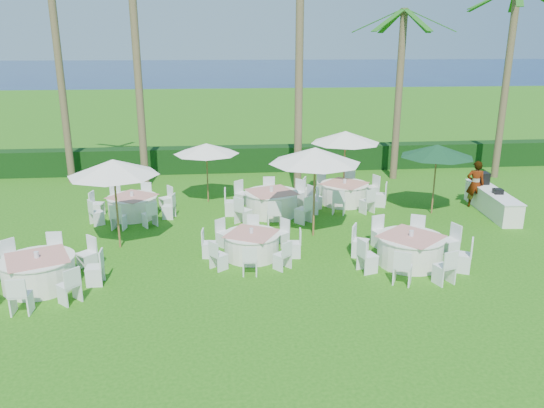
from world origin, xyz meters
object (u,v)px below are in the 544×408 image
Objects in this scene: umbrella_a at (113,167)px; umbrella_green at (437,151)px; banquet_table_d at (133,206)px; umbrella_d at (345,137)px; buffet_table at (492,201)px; staff_person at (475,184)px; banquet_table_e at (272,202)px; banquet_table_f at (344,193)px; umbrella_b at (315,155)px; umbrella_c at (206,149)px; banquet_table_a at (39,272)px; banquet_table_c at (410,249)px; banquet_table_b at (252,244)px.

umbrella_green is at bearing 11.94° from umbrella_a.
banquet_table_d is 1.13× the size of umbrella_d.
buffet_table is at bearing -26.05° from umbrella_d.
banquet_table_d is at bearing 17.19° from staff_person.
banquet_table_e is 3.17m from banquet_table_f.
buffet_table is at bearing 14.00° from umbrella_b.
umbrella_a is at bearing -168.06° from umbrella_green.
banquet_table_a is at bearing -120.23° from umbrella_c.
banquet_table_f is at bearing 6.32° from staff_person.
umbrella_d is at bearing 140.21° from umbrella_green.
banquet_table_a is 0.98× the size of banquet_table_c.
banquet_table_c is 6.02m from banquet_table_e.
banquet_table_d is 1.72× the size of staff_person.
umbrella_green is 1.46× the size of staff_person.
banquet_table_f is at bearing 61.93° from umbrella_b.
umbrella_a is at bearing 30.33° from staff_person.
umbrella_a is at bearing -119.75° from umbrella_c.
banquet_table_f is 0.87× the size of buffet_table.
banquet_table_e reaches higher than banquet_table_a.
banquet_table_f is (2.98, 1.08, -0.03)m from banquet_table_e.
banquet_table_b is at bearing 14.67° from banquet_table_a.
banquet_table_b is 7.42m from umbrella_d.
umbrella_c is 10.91m from buffet_table.
umbrella_green is at bearing 21.39° from umbrella_b.
umbrella_green reaches higher than banquet_table_f.
buffet_table is at bearing 132.05° from staff_person.
umbrella_a is 9.35m from umbrella_d.
banquet_table_a is 15.50m from buffet_table.
umbrella_b is at bearing 36.88° from banquet_table_b.
umbrella_b is (-1.83, -3.44, 2.24)m from banquet_table_f.
banquet_table_d is at bearing 90.61° from umbrella_a.
banquet_table_c is at bearing -86.92° from umbrella_d.
banquet_table_a is 10.07m from banquet_table_c.
banquet_table_e is at bearing 39.50° from banquet_table_a.
banquet_table_e is at bearing 29.23° from umbrella_a.
banquet_table_d is 0.98× the size of banquet_table_f.
staff_person reaches higher than banquet_table_c.
umbrella_green is at bearing 61.09° from banquet_table_c.
umbrella_c is at bearing -179.87° from umbrella_d.
umbrella_c is at bearing 166.87° from buffet_table.
umbrella_c is at bearing 130.83° from banquet_table_c.
banquet_table_e is 7.83m from staff_person.
banquet_table_d is at bearing -148.46° from umbrella_c.
banquet_table_c is at bearing 2.92° from banquet_table_a.
banquet_table_f is (-0.51, 5.99, -0.01)m from banquet_table_c.
umbrella_a reaches higher than buffet_table.
umbrella_b is at bearing -166.00° from buffet_table.
umbrella_b is at bearing -64.15° from banquet_table_e.
banquet_table_d is 7.05m from umbrella_b.
umbrella_green is at bearing 176.79° from buffet_table.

